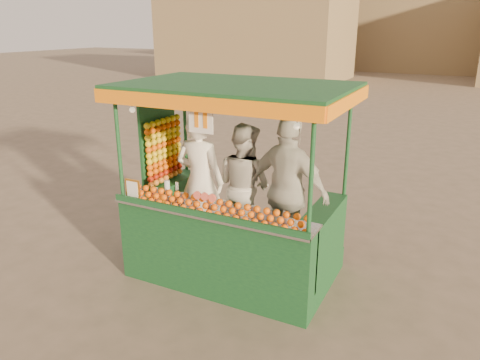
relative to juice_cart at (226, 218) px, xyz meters
The scene contains 7 objects.
ground 0.82m from the juice_cart, 80.10° to the left, with size 90.00×90.00×0.00m, color brown.
building_left 22.31m from the juice_cart, 113.76° to the left, with size 10.00×6.00×6.00m, color olive.
building_center 30.50m from the juice_cart, 93.67° to the left, with size 14.00×7.00×7.00m, color olive.
juice_cart is the anchor object (origin of this frame).
vendor_left 0.57m from the juice_cart, 165.04° to the left, with size 0.65×0.45×1.70m.
vendor_middle 0.51m from the juice_cart, 84.78° to the left, with size 0.90×0.79×1.56m.
vendor_right 0.83m from the juice_cart, 16.44° to the left, with size 1.10×0.64×1.76m.
Camera 1 is at (2.34, -4.73, 2.94)m, focal length 34.15 mm.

